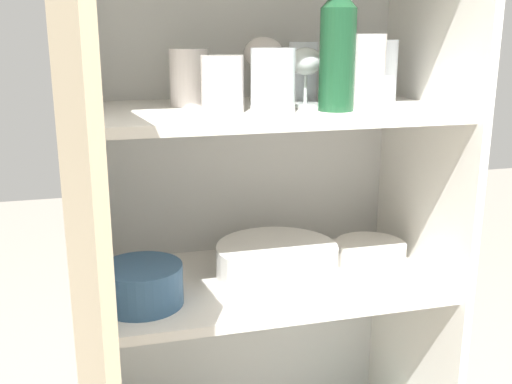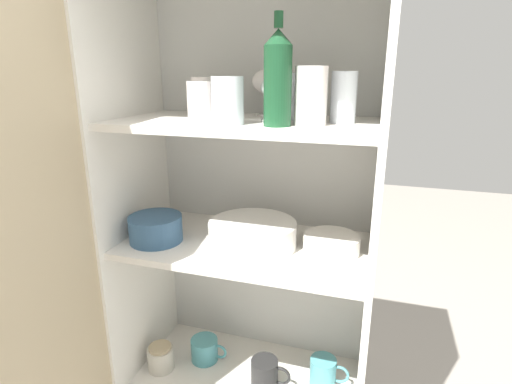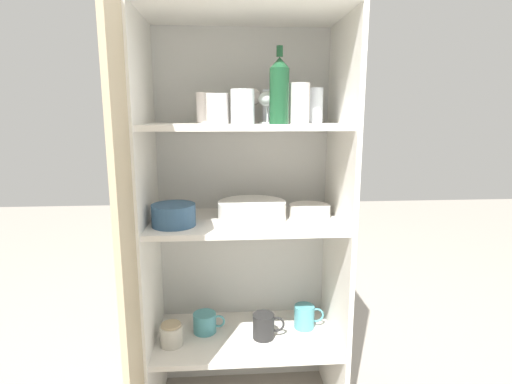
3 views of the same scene
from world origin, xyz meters
TOP-DOWN VIEW (x-y plane):
  - cupboard_back_panel at (0.00, 0.39)m, footprint 0.75×0.02m
  - cupboard_side_left at (-0.37, 0.19)m, footprint 0.02×0.42m
  - cupboard_side_right at (0.37, 0.19)m, footprint 0.02×0.42m
  - cupboard_top_panel at (0.00, 0.19)m, footprint 0.75×0.42m
  - shelf_board_lower at (0.00, 0.19)m, footprint 0.71×0.38m
  - shelf_board_middle at (0.00, 0.19)m, footprint 0.71×0.38m
  - shelf_board_upper at (0.00, 0.19)m, footprint 0.71×0.38m
  - cupboard_door at (-0.35, -0.20)m, footprint 0.07×0.37m
  - tumbler_glass_0 at (-0.10, 0.13)m, footprint 0.08×0.08m
  - tumbler_glass_1 at (-0.14, 0.25)m, footprint 0.08×0.08m
  - tumbler_glass_2 at (0.26, 0.21)m, footprint 0.07×0.07m
  - tumbler_glass_3 at (0.10, 0.26)m, footprint 0.06×0.06m
  - tumbler_glass_4 at (0.19, 0.14)m, footprint 0.08×0.08m
  - tumbler_glass_5 at (-0.01, 0.10)m, footprint 0.08×0.08m
  - wine_glass_0 at (0.03, 0.30)m, footprint 0.09×0.09m
  - wine_glass_1 at (0.08, 0.18)m, footprint 0.07×0.07m
  - wine_bottle at (0.12, 0.10)m, footprint 0.07×0.07m
  - plate_stack_white at (0.03, 0.18)m, footprint 0.26×0.26m
  - mixing_bowl_large at (-0.26, 0.12)m, footprint 0.16×0.16m
  - serving_bowl_small at (0.25, 0.20)m, footprint 0.16×0.16m
  - coffee_mug_primary at (0.25, 0.23)m, footprint 0.13×0.08m
  - coffee_mug_extra_1 at (-0.17, 0.23)m, footprint 0.13×0.09m
  - coffee_mug_extra_2 at (0.07, 0.16)m, footprint 0.13×0.09m
  - storage_jar at (-0.29, 0.14)m, footprint 0.09×0.09m

SIDE VIEW (x-z plane):
  - shelf_board_lower at x=0.00m, z-range 0.30..0.32m
  - coffee_mug_extra_1 at x=-0.17m, z-range 0.32..0.40m
  - storage_jar at x=-0.29m, z-range 0.32..0.41m
  - coffee_mug_primary at x=0.25m, z-range 0.32..0.42m
  - coffee_mug_extra_2 at x=0.07m, z-range 0.32..0.42m
  - cupboard_back_panel at x=0.00m, z-range 0.00..1.55m
  - cupboard_side_left at x=-0.37m, z-range 0.00..1.55m
  - cupboard_side_right at x=0.37m, z-range 0.00..1.55m
  - cupboard_door at x=-0.35m, z-range 0.00..1.55m
  - shelf_board_middle at x=0.00m, z-range 0.79..0.81m
  - serving_bowl_small at x=0.25m, z-range 0.81..0.86m
  - plate_stack_white at x=0.03m, z-range 0.81..0.88m
  - mixing_bowl_large at x=-0.26m, z-range 0.81..0.89m
  - shelf_board_upper at x=0.00m, z-range 1.15..1.17m
  - tumbler_glass_0 at x=-0.10m, z-range 1.17..1.28m
  - tumbler_glass_1 at x=-0.14m, z-range 1.17..1.28m
  - tumbler_glass_5 at x=-0.01m, z-range 1.17..1.29m
  - tumbler_glass_3 at x=0.10m, z-range 1.17..1.30m
  - tumbler_glass_2 at x=0.26m, z-range 1.17..1.30m
  - tumbler_glass_4 at x=0.19m, z-range 1.17..1.31m
  - wine_glass_1 at x=0.08m, z-range 1.19..1.31m
  - wine_glass_0 at x=0.03m, z-range 1.20..1.34m
  - wine_bottle at x=0.12m, z-range 1.16..1.41m
  - cupboard_top_panel at x=0.00m, z-range 1.55..1.56m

